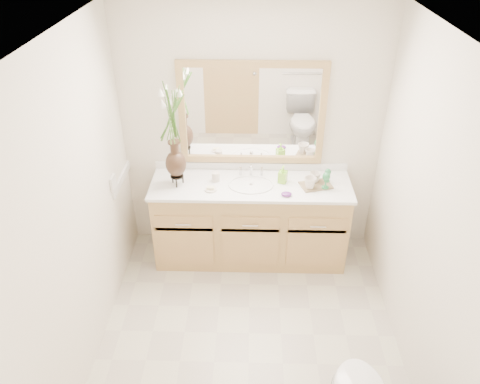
{
  "coord_description": "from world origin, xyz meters",
  "views": [
    {
      "loc": [
        -0.0,
        -2.64,
        3.06
      ],
      "look_at": [
        -0.09,
        0.65,
        0.97
      ],
      "focal_mm": 35.0,
      "sensor_mm": 36.0,
      "label": 1
    }
  ],
  "objects_px": {
    "tray": "(316,185)",
    "soap_bottle": "(283,175)",
    "tumbler": "(216,177)",
    "flower_vase": "(172,123)"
  },
  "relations": [
    {
      "from": "flower_vase",
      "to": "tumbler",
      "type": "distance_m",
      "value": 0.67
    },
    {
      "from": "soap_bottle",
      "to": "flower_vase",
      "type": "bearing_deg",
      "value": -157.1
    },
    {
      "from": "tumbler",
      "to": "flower_vase",
      "type": "bearing_deg",
      "value": -168.88
    },
    {
      "from": "soap_bottle",
      "to": "tray",
      "type": "distance_m",
      "value": 0.31
    },
    {
      "from": "flower_vase",
      "to": "soap_bottle",
      "type": "xyz_separation_m",
      "value": [
        0.96,
        0.06,
        -0.54
      ]
    },
    {
      "from": "soap_bottle",
      "to": "tumbler",
      "type": "bearing_deg",
      "value": -161.37
    },
    {
      "from": "tray",
      "to": "soap_bottle",
      "type": "bearing_deg",
      "value": 152.34
    },
    {
      "from": "tumbler",
      "to": "tray",
      "type": "relative_size",
      "value": 0.33
    },
    {
      "from": "tumbler",
      "to": "tray",
      "type": "bearing_deg",
      "value": -4.03
    },
    {
      "from": "soap_bottle",
      "to": "tray",
      "type": "relative_size",
      "value": 0.54
    }
  ]
}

